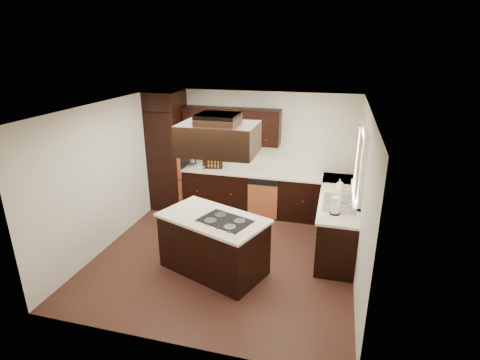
# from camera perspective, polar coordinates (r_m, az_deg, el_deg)

# --- Properties ---
(floor) EXTENTS (4.20, 4.20, 0.02)m
(floor) POSITION_cam_1_polar(r_m,az_deg,el_deg) (6.52, -2.24, -11.32)
(floor) COLOR brown
(floor) RESTS_ON ground
(ceiling) EXTENTS (4.20, 4.20, 0.02)m
(ceiling) POSITION_cam_1_polar(r_m,az_deg,el_deg) (5.64, -2.59, 11.13)
(ceiling) COLOR white
(ceiling) RESTS_ON ground
(wall_back) EXTENTS (4.20, 0.02, 2.50)m
(wall_back) POSITION_cam_1_polar(r_m,az_deg,el_deg) (7.90, 2.11, 4.38)
(wall_back) COLOR silver
(wall_back) RESTS_ON ground
(wall_front) EXTENTS (4.20, 0.02, 2.50)m
(wall_front) POSITION_cam_1_polar(r_m,az_deg,el_deg) (4.19, -11.07, -10.94)
(wall_front) COLOR silver
(wall_front) RESTS_ON ground
(wall_left) EXTENTS (0.02, 4.20, 2.50)m
(wall_left) POSITION_cam_1_polar(r_m,az_deg,el_deg) (6.86, -19.51, 0.74)
(wall_left) COLOR silver
(wall_left) RESTS_ON ground
(wall_right) EXTENTS (0.02, 4.20, 2.50)m
(wall_right) POSITION_cam_1_polar(r_m,az_deg,el_deg) (5.74, 18.18, -2.81)
(wall_right) COLOR silver
(wall_right) RESTS_ON ground
(oven_column) EXTENTS (0.65, 0.75, 2.12)m
(oven_column) POSITION_cam_1_polar(r_m,az_deg,el_deg) (8.15, -10.83, 3.14)
(oven_column) COLOR black
(oven_column) RESTS_ON floor
(wall_oven_face) EXTENTS (0.05, 0.62, 0.78)m
(wall_oven_face) POSITION_cam_1_polar(r_m,az_deg,el_deg) (7.99, -8.58, 3.39)
(wall_oven_face) COLOR #C06038
(wall_oven_face) RESTS_ON oven_column
(base_cabinets_back) EXTENTS (2.93, 0.60, 0.88)m
(base_cabinets_back) POSITION_cam_1_polar(r_m,az_deg,el_deg) (7.87, 1.78, -1.92)
(base_cabinets_back) COLOR black
(base_cabinets_back) RESTS_ON floor
(base_cabinets_right) EXTENTS (0.60, 2.40, 0.88)m
(base_cabinets_right) POSITION_cam_1_polar(r_m,az_deg,el_deg) (6.88, 14.57, -5.98)
(base_cabinets_right) COLOR black
(base_cabinets_right) RESTS_ON floor
(countertop_back) EXTENTS (2.93, 0.63, 0.04)m
(countertop_back) POSITION_cam_1_polar(r_m,az_deg,el_deg) (7.69, 1.79, 1.22)
(countertop_back) COLOR white
(countertop_back) RESTS_ON base_cabinets_back
(countertop_right) EXTENTS (0.63, 2.40, 0.04)m
(countertop_right) POSITION_cam_1_polar(r_m,az_deg,el_deg) (6.69, 14.78, -2.43)
(countertop_right) COLOR white
(countertop_right) RESTS_ON base_cabinets_right
(upper_cabinets) EXTENTS (2.00, 0.34, 0.72)m
(upper_cabinets) POSITION_cam_1_polar(r_m,az_deg,el_deg) (7.70, -1.29, 8.27)
(upper_cabinets) COLOR black
(upper_cabinets) RESTS_ON wall_back
(dishwasher_front) EXTENTS (0.60, 0.05, 0.72)m
(dishwasher_front) POSITION_cam_1_polar(r_m,az_deg,el_deg) (7.56, 3.43, -3.25)
(dishwasher_front) COLOR #C06038
(dishwasher_front) RESTS_ON floor
(window_frame) EXTENTS (0.06, 1.32, 1.12)m
(window_frame) POSITION_cam_1_polar(r_m,az_deg,el_deg) (6.13, 18.00, 2.62)
(window_frame) COLOR white
(window_frame) RESTS_ON wall_right
(window_pane) EXTENTS (0.00, 1.20, 1.00)m
(window_pane) POSITION_cam_1_polar(r_m,az_deg,el_deg) (6.13, 18.26, 2.60)
(window_pane) COLOR white
(window_pane) RESTS_ON wall_right
(curtain_left) EXTENTS (0.02, 0.34, 0.90)m
(curtain_left) POSITION_cam_1_polar(r_m,az_deg,el_deg) (5.71, 17.61, 1.94)
(curtain_left) COLOR beige
(curtain_left) RESTS_ON wall_right
(curtain_right) EXTENTS (0.02, 0.34, 0.90)m
(curtain_right) POSITION_cam_1_polar(r_m,az_deg,el_deg) (6.51, 17.39, 4.15)
(curtain_right) COLOR beige
(curtain_right) RESTS_ON wall_right
(sink_rim) EXTENTS (0.52, 0.84, 0.01)m
(sink_rim) POSITION_cam_1_polar(r_m,az_deg,el_deg) (6.36, 14.89, -3.41)
(sink_rim) COLOR silver
(sink_rim) RESTS_ON countertop_right
(island) EXTENTS (1.76, 1.35, 0.88)m
(island) POSITION_cam_1_polar(r_m,az_deg,el_deg) (5.92, -4.05, -9.83)
(island) COLOR black
(island) RESTS_ON floor
(island_top) EXTENTS (1.84, 1.43, 0.04)m
(island_top) POSITION_cam_1_polar(r_m,az_deg,el_deg) (5.70, -4.17, -5.82)
(island_top) COLOR white
(island_top) RESTS_ON island
(cooktop) EXTENTS (0.87, 0.72, 0.01)m
(cooktop) POSITION_cam_1_polar(r_m,az_deg,el_deg) (5.55, -2.29, -6.22)
(cooktop) COLOR black
(cooktop) RESTS_ON island_top
(range_hood) EXTENTS (1.05, 0.72, 0.42)m
(range_hood) POSITION_cam_1_polar(r_m,az_deg,el_deg) (5.16, -3.29, 6.31)
(range_hood) COLOR black
(range_hood) RESTS_ON ceiling
(hood_duct) EXTENTS (0.55, 0.50, 0.13)m
(hood_duct) POSITION_cam_1_polar(r_m,az_deg,el_deg) (5.10, -3.35, 9.31)
(hood_duct) COLOR black
(hood_duct) RESTS_ON ceiling
(blender_base) EXTENTS (0.15, 0.15, 0.10)m
(blender_base) POSITION_cam_1_polar(r_m,az_deg,el_deg) (7.95, -7.08, 2.23)
(blender_base) COLOR silver
(blender_base) RESTS_ON countertop_back
(blender_pitcher) EXTENTS (0.13, 0.13, 0.26)m
(blender_pitcher) POSITION_cam_1_polar(r_m,az_deg,el_deg) (7.90, -7.13, 3.47)
(blender_pitcher) COLOR silver
(blender_pitcher) RESTS_ON blender_base
(spice_rack) EXTENTS (0.42, 0.19, 0.34)m
(spice_rack) POSITION_cam_1_polar(r_m,az_deg,el_deg) (7.83, -4.21, 2.97)
(spice_rack) COLOR black
(spice_rack) RESTS_ON countertop_back
(mixing_bowl) EXTENTS (0.31, 0.31, 0.06)m
(mixing_bowl) POSITION_cam_1_polar(r_m,az_deg,el_deg) (7.94, -6.02, 2.08)
(mixing_bowl) COLOR white
(mixing_bowl) RESTS_ON countertop_back
(soap_bottle) EXTENTS (0.11, 0.12, 0.20)m
(soap_bottle) POSITION_cam_1_polar(r_m,az_deg,el_deg) (6.92, 14.95, -0.63)
(soap_bottle) COLOR white
(soap_bottle) RESTS_ON countertop_right
(paper_towel) EXTENTS (0.14, 0.14, 0.28)m
(paper_towel) POSITION_cam_1_polar(r_m,az_deg,el_deg) (5.90, 14.34, -3.84)
(paper_towel) COLOR white
(paper_towel) RESTS_ON countertop_right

